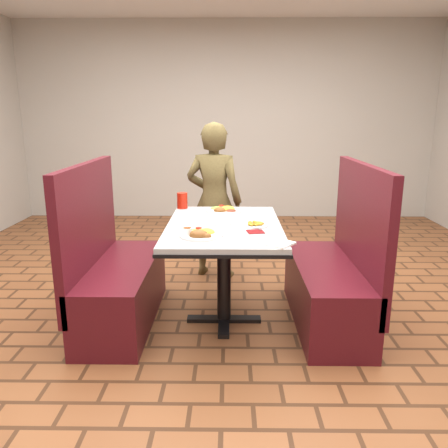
# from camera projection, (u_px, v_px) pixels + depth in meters

# --- Properties ---
(room) EXTENTS (7.00, 7.04, 2.82)m
(room) POSITION_uv_depth(u_px,v_px,m) (224.00, 49.00, 2.81)
(room) COLOR brown
(room) RESTS_ON ground
(dining_table) EXTENTS (0.81, 1.21, 0.75)m
(dining_table) POSITION_uv_depth(u_px,v_px,m) (224.00, 237.00, 3.11)
(dining_table) COLOR #B3B6B8
(dining_table) RESTS_ON ground
(booth_bench_left) EXTENTS (0.47, 1.20, 1.17)m
(booth_bench_left) POSITION_uv_depth(u_px,v_px,m) (115.00, 279.00, 3.20)
(booth_bench_left) COLOR #57131D
(booth_bench_left) RESTS_ON ground
(booth_bench_right) EXTENTS (0.47, 1.20, 1.17)m
(booth_bench_right) POSITION_uv_depth(u_px,v_px,m) (333.00, 280.00, 3.18)
(booth_bench_right) COLOR #57131D
(booth_bench_right) RESTS_ON ground
(diner_person) EXTENTS (0.59, 0.46, 1.44)m
(diner_person) POSITION_uv_depth(u_px,v_px,m) (214.00, 201.00, 4.06)
(diner_person) COLOR brown
(diner_person) RESTS_ON ground
(near_dinner_plate) EXTENTS (0.28, 0.28, 0.09)m
(near_dinner_plate) POSITION_uv_depth(u_px,v_px,m) (200.00, 232.00, 2.76)
(near_dinner_plate) COLOR white
(near_dinner_plate) RESTS_ON dining_table
(far_dinner_plate) EXTENTS (0.28, 0.28, 0.07)m
(far_dinner_plate) POSITION_uv_depth(u_px,v_px,m) (224.00, 209.00, 3.47)
(far_dinner_plate) COLOR white
(far_dinner_plate) RESTS_ON dining_table
(plantain_plate) EXTENTS (0.18, 0.18, 0.03)m
(plantain_plate) POSITION_uv_depth(u_px,v_px,m) (255.00, 225.00, 3.03)
(plantain_plate) COLOR white
(plantain_plate) RESTS_ON dining_table
(maroon_napkin) EXTENTS (0.13, 0.13, 0.00)m
(maroon_napkin) POSITION_uv_depth(u_px,v_px,m) (255.00, 232.00, 2.88)
(maroon_napkin) COLOR #620E10
(maroon_napkin) RESTS_ON dining_table
(spoon_utensil) EXTENTS (0.02, 0.13, 0.00)m
(spoon_utensil) POSITION_uv_depth(u_px,v_px,m) (259.00, 228.00, 2.96)
(spoon_utensil) COLOR silver
(spoon_utensil) RESTS_ON dining_table
(red_tumbler) EXTENTS (0.09, 0.09, 0.13)m
(red_tumbler) POSITION_uv_depth(u_px,v_px,m) (182.00, 201.00, 3.60)
(red_tumbler) COLOR #B21A0B
(red_tumbler) RESTS_ON dining_table
(paper_napkin) EXTENTS (0.26, 0.25, 0.01)m
(paper_napkin) POSITION_uv_depth(u_px,v_px,m) (275.00, 243.00, 2.62)
(paper_napkin) COLOR white
(paper_napkin) RESTS_ON dining_table
(knife_utensil) EXTENTS (0.02, 0.15, 0.00)m
(knife_utensil) POSITION_uv_depth(u_px,v_px,m) (208.00, 237.00, 2.74)
(knife_utensil) COLOR silver
(knife_utensil) RESTS_ON dining_table
(fork_utensil) EXTENTS (0.06, 0.13, 0.00)m
(fork_utensil) POSITION_uv_depth(u_px,v_px,m) (207.00, 236.00, 2.75)
(fork_utensil) COLOR silver
(fork_utensil) RESTS_ON dining_table
(lettuce_shreds) EXTENTS (0.28, 0.32, 0.00)m
(lettuce_shreds) POSITION_uv_depth(u_px,v_px,m) (230.00, 222.00, 3.15)
(lettuce_shreds) COLOR #96BF4C
(lettuce_shreds) RESTS_ON dining_table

